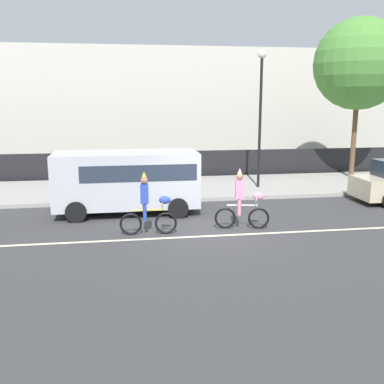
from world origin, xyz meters
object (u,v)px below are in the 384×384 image
at_px(parade_cyclist_pink, 243,202).
at_px(street_lamp_post, 261,99).
at_px(pedestrian_onlooker, 58,178).
at_px(parked_van_silver, 129,178).
at_px(parade_cyclist_cobalt, 149,207).

bearing_deg(parade_cyclist_pink, street_lamp_post, 68.19).
distance_m(parade_cyclist_pink, pedestrian_onlooker, 7.54).
relative_size(parade_cyclist_pink, parked_van_silver, 0.38).
relative_size(parked_van_silver, street_lamp_post, 0.85).
bearing_deg(parade_cyclist_cobalt, pedestrian_onlooker, 125.21).
height_order(parade_cyclist_cobalt, parade_cyclist_pink, same).
height_order(parade_cyclist_cobalt, pedestrian_onlooker, parade_cyclist_cobalt).
relative_size(parade_cyclist_cobalt, pedestrian_onlooker, 1.19).
bearing_deg(parade_cyclist_cobalt, parked_van_silver, 100.78).
distance_m(parade_cyclist_cobalt, pedestrian_onlooker, 5.56).
relative_size(parade_cyclist_pink, pedestrian_onlooker, 1.19).
xyz_separation_m(parade_cyclist_pink, pedestrian_onlooker, (-6.14, 4.38, 0.17)).
distance_m(parade_cyclist_pink, parked_van_silver, 4.34).
distance_m(street_lamp_post, pedestrian_onlooker, 9.04).
bearing_deg(parked_van_silver, street_lamp_post, 28.62).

